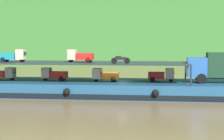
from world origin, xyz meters
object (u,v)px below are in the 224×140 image
object	(u,v)px
mini_truck_lower_stern	(3,74)
mini_truck_lower_mid	(105,75)
covered_lorry	(223,66)
motorcycle_upper_port	(120,59)
mini_truck_upper_mid	(80,56)
mini_truck_lower_aft	(54,74)
mini_truck_lower_fore	(162,75)
cargo_barge	(115,88)
mini_truck_upper_stern	(13,56)

from	to	relation	value
mini_truck_lower_stern	mini_truck_lower_mid	world-z (taller)	same
covered_lorry	motorcycle_upper_port	distance (m)	10.54
motorcycle_upper_port	mini_truck_upper_mid	bearing A→B (deg)	155.99
mini_truck_lower_aft	mini_truck_upper_mid	size ratio (longest dim) A/B	1.01
mini_truck_lower_mid	mini_truck_lower_fore	world-z (taller)	same
mini_truck_lower_stern	mini_truck_lower_fore	xyz separation A→B (m)	(17.30, 0.65, 0.00)
cargo_barge	mini_truck_lower_aft	distance (m)	6.84
mini_truck_lower_stern	mini_truck_lower_mid	distance (m)	11.36
covered_lorry	mini_truck_upper_mid	distance (m)	14.93
cargo_barge	motorcycle_upper_port	bearing A→B (deg)	-70.33
mini_truck_lower_mid	mini_truck_upper_mid	bearing A→B (deg)	174.10
motorcycle_upper_port	mini_truck_lower_stern	bearing A→B (deg)	171.43
mini_truck_lower_aft	mini_truck_upper_stern	distance (m)	4.94
mini_truck_lower_stern	motorcycle_upper_port	bearing A→B (deg)	-8.57
mini_truck_lower_mid	mini_truck_lower_stern	bearing A→B (deg)	178.80
mini_truck_lower_mid	motorcycle_upper_port	bearing A→B (deg)	-44.12
cargo_barge	mini_truck_lower_mid	distance (m)	1.82
mini_truck_lower_aft	mini_truck_upper_stern	world-z (taller)	mini_truck_upper_stern
mini_truck_lower_mid	mini_truck_upper_mid	xyz separation A→B (m)	(-2.76, 0.28, 2.00)
cargo_barge	covered_lorry	world-z (taller)	covered_lorry
mini_truck_upper_mid	mini_truck_lower_aft	bearing A→B (deg)	179.71
covered_lorry	mini_truck_lower_mid	distance (m)	12.18
cargo_barge	mini_truck_lower_mid	bearing A→B (deg)	-161.82
mini_truck_upper_mid	motorcycle_upper_port	xyz separation A→B (m)	(4.55, -2.03, -0.26)
mini_truck_lower_stern	motorcycle_upper_port	distance (m)	13.41
mini_truck_lower_fore	mini_truck_upper_mid	world-z (taller)	mini_truck_upper_mid
cargo_barge	mini_truck_lower_fore	world-z (taller)	mini_truck_lower_fore
mini_truck_lower_mid	mini_truck_lower_fore	bearing A→B (deg)	8.48
cargo_barge	mini_truck_lower_mid	xyz separation A→B (m)	(-1.05, -0.35, 1.44)
mini_truck_lower_aft	mini_truck_lower_fore	size ratio (longest dim) A/B	1.00
covered_lorry	mini_truck_lower_aft	world-z (taller)	covered_lorry
mini_truck_lower_aft	mini_truck_upper_stern	xyz separation A→B (m)	(-4.52, -0.10, 2.00)
mini_truck_lower_mid	mini_truck_lower_fore	size ratio (longest dim) A/B	1.01
mini_truck_lower_aft	cargo_barge	bearing A→B (deg)	0.39
mini_truck_lower_stern	mini_truck_lower_fore	distance (m)	17.31
mini_truck_lower_aft	mini_truck_lower_fore	world-z (taller)	same
mini_truck_lower_fore	cargo_barge	bearing A→B (deg)	-173.69
mini_truck_lower_aft	covered_lorry	bearing A→B (deg)	-0.41
mini_truck_upper_stern	motorcycle_upper_port	world-z (taller)	mini_truck_upper_stern
cargo_barge	motorcycle_upper_port	size ratio (longest dim) A/B	16.96
cargo_barge	covered_lorry	size ratio (longest dim) A/B	4.07
cargo_barge	mini_truck_lower_stern	bearing A→B (deg)	-179.50
mini_truck_lower_fore	mini_truck_upper_stern	size ratio (longest dim) A/B	1.00
mini_truck_lower_stern	mini_truck_upper_stern	distance (m)	2.33
covered_lorry	mini_truck_lower_aft	distance (m)	17.81
cargo_barge	covered_lorry	distance (m)	11.36
covered_lorry	mini_truck_upper_stern	distance (m)	22.32
covered_lorry	motorcycle_upper_port	bearing A→B (deg)	-169.51
mini_truck_lower_mid	covered_lorry	bearing A→B (deg)	0.81
motorcycle_upper_port	covered_lorry	bearing A→B (deg)	10.49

